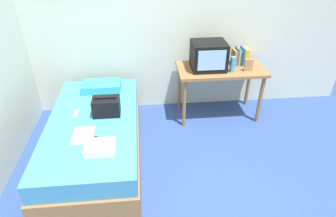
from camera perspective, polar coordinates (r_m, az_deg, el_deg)
The scene contains 14 objects.
ground_plane at distance 3.03m, azimuth 5.14°, elevation -18.23°, with size 8.00×8.00×0.00m, color #2D4784.
wall_back at distance 4.06m, azimuth 0.92°, elevation 17.31°, with size 5.20×0.10×2.60m, color silver.
bed at distance 3.46m, azimuth -14.07°, elevation -5.72°, with size 1.00×2.00×0.53m.
desk at distance 4.02m, azimuth 10.23°, elevation 6.68°, with size 1.16×0.60×0.74m.
tv at distance 3.86m, azimuth 7.97°, elevation 10.27°, with size 0.44×0.39×0.36m.
water_bottle at distance 3.85m, azimuth 12.57°, elevation 8.47°, with size 0.07×0.07×0.20m, color #3399DB.
book_row at distance 4.11m, azimuth 14.03°, elevation 9.92°, with size 0.21×0.17×0.24m.
picture_frame at distance 3.93m, azimuth 15.59°, elevation 8.19°, with size 0.11×0.02×0.16m, color #9E754C.
pillow at distance 3.86m, azimuth -12.96°, elevation 4.25°, with size 0.49×0.28×0.10m, color #33A8B7.
handbag at distance 3.31m, azimuth -12.03°, elevation 0.41°, with size 0.30×0.20×0.22m.
magazine at distance 3.08m, azimuth -16.32°, elevation -5.07°, with size 0.21×0.29×0.01m, color white.
remote_dark at distance 2.95m, azimuth -14.19°, elevation -6.40°, with size 0.04×0.16×0.02m, color black.
remote_silver at distance 3.44m, azimuth -17.64°, elevation -0.98°, with size 0.04×0.14×0.02m, color #B7B7BC.
folded_towel at distance 2.83m, azimuth -13.24°, elevation -7.48°, with size 0.28×0.22×0.07m, color white.
Camera 1 is at (-0.45, -1.90, 2.32)m, focal length 30.97 mm.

